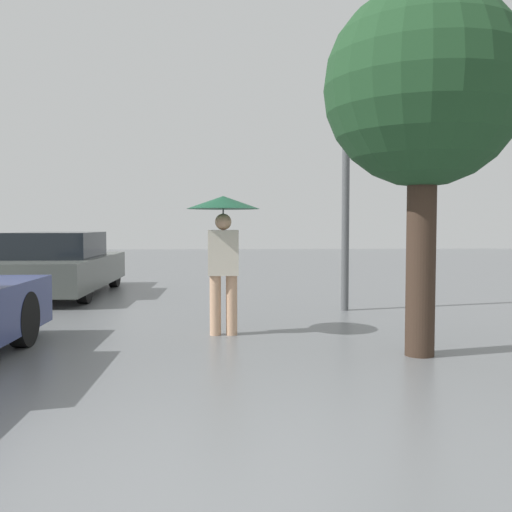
{
  "coord_description": "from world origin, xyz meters",
  "views": [
    {
      "loc": [
        -0.02,
        -2.74,
        1.41
      ],
      "look_at": [
        0.36,
        4.5,
        1.01
      ],
      "focal_mm": 40.0,
      "sensor_mm": 36.0,
      "label": 1
    }
  ],
  "objects_px": {
    "tree": "(424,91)",
    "street_lamp": "(346,153)",
    "pedestrian": "(223,228)",
    "parked_car_farthest": "(59,265)"
  },
  "relations": [
    {
      "from": "pedestrian",
      "to": "tree",
      "type": "bearing_deg",
      "value": -30.64
    },
    {
      "from": "tree",
      "to": "street_lamp",
      "type": "height_order",
      "value": "street_lamp"
    },
    {
      "from": "pedestrian",
      "to": "street_lamp",
      "type": "relative_size",
      "value": 0.44
    },
    {
      "from": "parked_car_farthest",
      "to": "tree",
      "type": "xyz_separation_m",
      "value": [
        5.44,
        -5.62,
        2.23
      ]
    },
    {
      "from": "tree",
      "to": "street_lamp",
      "type": "relative_size",
      "value": 0.98
    },
    {
      "from": "pedestrian",
      "to": "tree",
      "type": "height_order",
      "value": "tree"
    },
    {
      "from": "street_lamp",
      "to": "pedestrian",
      "type": "bearing_deg",
      "value": -134.81
    },
    {
      "from": "parked_car_farthest",
      "to": "tree",
      "type": "height_order",
      "value": "tree"
    },
    {
      "from": "tree",
      "to": "pedestrian",
      "type": "bearing_deg",
      "value": 149.36
    },
    {
      "from": "pedestrian",
      "to": "street_lamp",
      "type": "xyz_separation_m",
      "value": [
        1.99,
        2.0,
        1.21
      ]
    }
  ]
}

